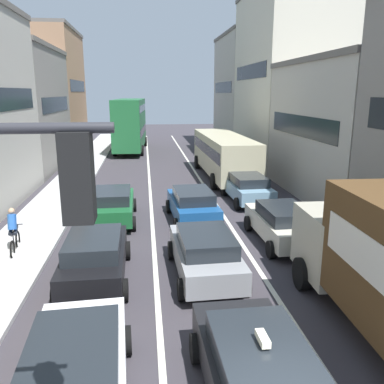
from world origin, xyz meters
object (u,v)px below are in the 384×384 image
taxi_centre_lane_front (258,373)px  wagon_left_lane_second (95,256)px  bus_mid_queue_primary (224,153)px  sedan_centre_lane_second (205,253)px  wagon_right_lane_far (247,187)px  sedan_right_lane_behind_truck (282,223)px  cyclist_on_sidewalk (14,232)px  sedan_left_lane_front (75,372)px  hatchback_centre_lane_third (193,204)px  sedan_left_lane_third (113,204)px  bus_far_queue_secondary (130,122)px

taxi_centre_lane_front → wagon_left_lane_second: bearing=30.7°
bus_mid_queue_primary → taxi_centre_lane_front: bearing=169.8°
taxi_centre_lane_front → sedan_centre_lane_second: (-0.13, 5.62, -0.00)m
taxi_centre_lane_front → wagon_right_lane_far: bearing=-14.6°
sedan_right_lane_behind_truck → cyclist_on_sidewalk: bearing=88.6°
sedan_centre_lane_second → sedan_right_lane_behind_truck: same height
sedan_left_lane_front → hatchback_centre_lane_third: same height
taxi_centre_lane_front → hatchback_centre_lane_third: bearing=-1.8°
sedan_right_lane_behind_truck → cyclist_on_sidewalk: cyclist_on_sidewalk is taller
wagon_left_lane_second → sedan_left_lane_third: bearing=-1.8°
sedan_right_lane_behind_truck → wagon_right_lane_far: (0.14, 5.97, 0.00)m
sedan_right_lane_behind_truck → bus_far_queue_secondary: (-6.59, 25.99, 2.03)m
sedan_left_lane_third → cyclist_on_sidewalk: bearing=135.7°
cyclist_on_sidewalk → wagon_left_lane_second: bearing=-134.8°
sedan_centre_lane_second → wagon_right_lane_far: size_ratio=1.00×
taxi_centre_lane_front → sedan_centre_lane_second: size_ratio=0.99×
taxi_centre_lane_front → sedan_right_lane_behind_truck: taxi_centre_lane_front is taller
wagon_right_lane_far → sedan_left_lane_third: bearing=108.1°
hatchback_centre_lane_third → bus_mid_queue_primary: bearing=-22.5°
wagon_left_lane_second → sedan_right_lane_behind_truck: bearing=-71.1°
taxi_centre_lane_front → sedan_left_lane_third: 12.12m
taxi_centre_lane_front → hatchback_centre_lane_third: taxi_centre_lane_front is taller
hatchback_centre_lane_third → bus_far_queue_secondary: bus_far_queue_secondary is taller
sedan_left_lane_front → sedan_left_lane_third: 11.22m
sedan_left_lane_third → sedan_right_lane_behind_truck: bearing=-117.7°
sedan_centre_lane_second → sedan_right_lane_behind_truck: bearing=-54.9°
wagon_right_lane_far → sedan_right_lane_behind_truck: bearing=176.5°
sedan_centre_lane_second → bus_mid_queue_primary: (3.48, 14.74, 0.96)m
sedan_centre_lane_second → sedan_left_lane_third: size_ratio=1.01×
sedan_right_lane_behind_truck → sedan_left_lane_third: bearing=61.6°
sedan_left_lane_third → sedan_right_lane_behind_truck: size_ratio=1.00×
sedan_centre_lane_second → bus_mid_queue_primary: size_ratio=0.41×
sedan_right_lane_behind_truck → bus_far_queue_secondary: 26.89m
bus_mid_queue_primary → wagon_left_lane_second: bearing=153.8°
hatchback_centre_lane_third → bus_far_queue_secondary: 23.30m
sedan_left_lane_third → sedan_centre_lane_second: bearing=-151.8°
sedan_left_lane_front → taxi_centre_lane_front: bearing=-100.3°
bus_far_queue_secondary → bus_mid_queue_primary: bearing=-151.4°
wagon_left_lane_second → bus_far_queue_secondary: (0.25, 28.43, 2.03)m
wagon_right_lane_far → bus_mid_queue_primary: bus_mid_queue_primary is taller
sedan_left_lane_front → hatchback_centre_lane_third: bearing=-20.9°
sedan_left_lane_front → sedan_centre_lane_second: (3.16, 5.22, 0.00)m
wagon_left_lane_second → bus_mid_queue_primary: 16.19m
wagon_left_lane_second → cyclist_on_sidewalk: cyclist_on_sidewalk is taller
taxi_centre_lane_front → bus_far_queue_secondary: (-3.29, 34.18, 2.03)m
taxi_centre_lane_front → cyclist_on_sidewalk: cyclist_on_sidewalk is taller
taxi_centre_lane_front → wagon_right_lane_far: 14.57m
hatchback_centre_lane_third → sedan_right_lane_behind_truck: bearing=-137.2°
wagon_left_lane_second → cyclist_on_sidewalk: 3.99m
sedan_left_lane_front → wagon_left_lane_second: (-0.27, 5.34, 0.00)m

